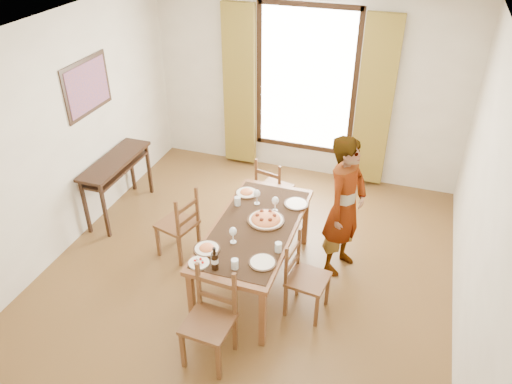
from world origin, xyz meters
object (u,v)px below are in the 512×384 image
(console_table, at_px, (116,167))
(dining_table, at_px, (254,231))
(pasta_platter, at_px, (266,217))
(man, at_px, (345,207))

(console_table, bearing_deg, dining_table, -18.78)
(dining_table, height_order, pasta_platter, pasta_platter)
(console_table, bearing_deg, pasta_platter, -15.16)
(man, bearing_deg, dining_table, 143.48)
(console_table, relative_size, pasta_platter, 3.00)
(dining_table, bearing_deg, console_table, 161.22)
(pasta_platter, bearing_deg, dining_table, -124.45)
(dining_table, relative_size, pasta_platter, 4.49)
(man, distance_m, pasta_platter, 0.88)
(man, xyz_separation_m, pasta_platter, (-0.76, -0.43, -0.03))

